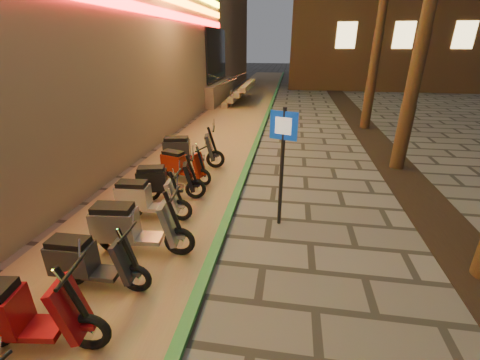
% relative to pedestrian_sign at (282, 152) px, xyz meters
% --- Properties ---
extents(ground, '(120.00, 120.00, 0.00)m').
position_rel_pedestrian_sign_xyz_m(ground, '(-0.20, -3.16, -1.58)').
color(ground, '#474442').
rests_on(ground, ground).
extents(parking_strip, '(3.40, 60.00, 0.01)m').
position_rel_pedestrian_sign_xyz_m(parking_strip, '(-2.80, 6.84, -1.58)').
color(parking_strip, '#8C7251').
rests_on(parking_strip, ground).
extents(green_curb, '(0.18, 60.00, 0.10)m').
position_rel_pedestrian_sign_xyz_m(green_curb, '(-1.10, 6.84, -1.53)').
color(green_curb, '#2A7137').
rests_on(green_curb, ground).
extents(planting_strip, '(1.20, 40.00, 0.02)m').
position_rel_pedestrian_sign_xyz_m(planting_strip, '(3.40, 1.84, -1.57)').
color(planting_strip, black).
rests_on(planting_strip, ground).
extents(pedestrian_sign, '(0.52, 0.20, 2.44)m').
position_rel_pedestrian_sign_xyz_m(pedestrian_sign, '(0.00, 0.00, 0.00)').
color(pedestrian_sign, black).
rests_on(pedestrian_sign, ground).
extents(scooter_3, '(1.80, 0.71, 1.26)m').
position_rel_pedestrian_sign_xyz_m(scooter_3, '(-3.00, -3.52, -1.04)').
color(scooter_3, black).
rests_on(scooter_3, ground).
extents(scooter_4, '(1.57, 0.55, 1.11)m').
position_rel_pedestrian_sign_xyz_m(scooter_4, '(-2.79, -2.38, -1.10)').
color(scooter_4, black).
rests_on(scooter_4, ground).
extents(scooter_5, '(1.80, 0.66, 1.26)m').
position_rel_pedestrian_sign_xyz_m(scooter_5, '(-2.54, -1.46, -1.04)').
color(scooter_5, black).
rests_on(scooter_5, ground).
extents(scooter_6, '(1.60, 0.56, 1.13)m').
position_rel_pedestrian_sign_xyz_m(scooter_6, '(-2.83, -0.26, -1.09)').
color(scooter_6, black).
rests_on(scooter_6, ground).
extents(scooter_7, '(1.60, 0.79, 1.13)m').
position_rel_pedestrian_sign_xyz_m(scooter_7, '(-2.79, 0.67, -1.09)').
color(scooter_7, black).
rests_on(scooter_7, ground).
extents(scooter_8, '(1.50, 0.80, 1.06)m').
position_rel_pedestrian_sign_xyz_m(scooter_8, '(-2.76, 1.88, -1.12)').
color(scooter_8, black).
rests_on(scooter_8, ground).
extents(scooter_9, '(1.81, 0.79, 1.27)m').
position_rel_pedestrian_sign_xyz_m(scooter_9, '(-2.89, 2.81, -1.03)').
color(scooter_9, black).
rests_on(scooter_9, ground).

